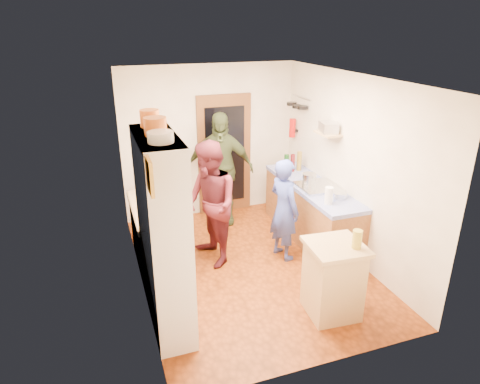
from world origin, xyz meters
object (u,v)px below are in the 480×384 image
person_hob (287,210)px  person_left (211,203)px  person_back (221,169)px  right_counter_base (311,213)px  island_base (333,281)px  hutch_body (163,236)px

person_hob → person_left: size_ratio=0.84×
person_hob → person_back: person_back is taller
person_left → right_counter_base: bearing=86.6°
person_left → person_back: 1.28m
island_base → hutch_body: bearing=165.1°
hutch_body → island_base: hutch_body is taller
person_hob → person_left: person_left is taller
hutch_body → island_base: bearing=-14.9°
island_base → person_left: (-0.99, 1.64, 0.46)m
person_hob → person_left: bearing=60.9°
person_left → person_back: person_back is taller
island_base → person_hob: 1.42m
right_counter_base → person_back: (-1.16, 1.04, 0.53)m
hutch_body → island_base: 2.01m
right_counter_base → person_hob: 0.81m
hutch_body → person_back: (1.34, 2.34, -0.15)m
person_hob → person_left: 1.08m
hutch_body → island_base: size_ratio=2.56×
island_base → person_hob: size_ratio=0.58×
right_counter_base → person_hob: size_ratio=1.47×
hutch_body → person_hob: (1.88, 0.89, -0.35)m
right_counter_base → island_base: 1.91m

